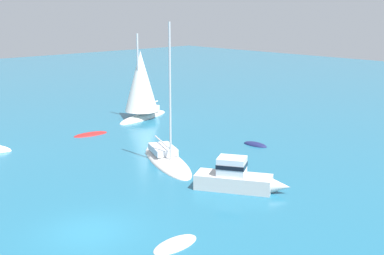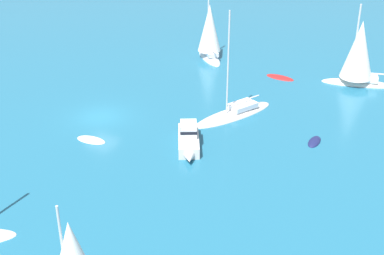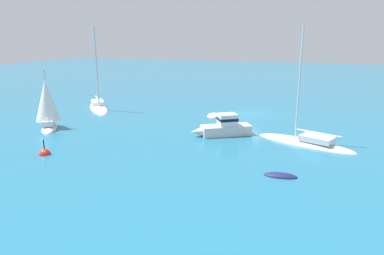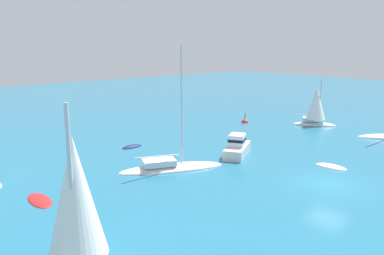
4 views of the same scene
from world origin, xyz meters
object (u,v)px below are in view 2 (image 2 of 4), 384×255
yacht (235,113)px  dinghy (280,78)px  tender (314,142)px  skiff (91,140)px  sloop_1 (359,56)px  sloop (210,36)px  cabin_cruiser (189,139)px

yacht → dinghy: bearing=-158.2°
dinghy → tender: bearing=-52.7°
skiff → dinghy: size_ratio=0.85×
sloop_1 → sloop: bearing=-14.7°
sloop → tender: sloop is taller
sloop → sloop_1: (15.47, 0.51, 0.36)m
skiff → cabin_cruiser: bearing=-163.8°
sloop → sloop_1: sloop_1 is taller
sloop → tender: 20.38m
yacht → tender: bearing=103.3°
yacht → tender: (7.40, -1.34, -0.12)m
sloop_1 → dinghy: 7.64m
tender → dinghy: (-7.12, 11.05, 0.00)m
skiff → dinghy: 20.81m
tender → skiff: size_ratio=0.81×
yacht → skiff: size_ratio=3.73×
cabin_cruiser → skiff: (-7.04, -2.81, -0.68)m
sloop → yacht: (8.41, -11.27, -2.36)m
cabin_cruiser → yacht: 6.78m
yacht → skiff: yacht is taller
sloop → sloop_1: size_ratio=0.95×
sloop_1 → yacht: bearing=42.5°
cabin_cruiser → tender: bearing=93.0°
skiff → sloop: bearing=-93.5°
sloop → tender: (15.81, -12.61, -2.48)m
sloop_1 → skiff: 26.06m
cabin_cruiser → skiff: bearing=-99.2°
sloop_1 → tender: size_ratio=3.93×
cabin_cruiser → sloop_1: (7.65, 18.52, 2.17)m
sloop_1 → yacht: (-7.06, -11.78, -2.72)m
sloop → yacht: bearing=170.2°
yacht → skiff: (-7.63, -9.55, -0.12)m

